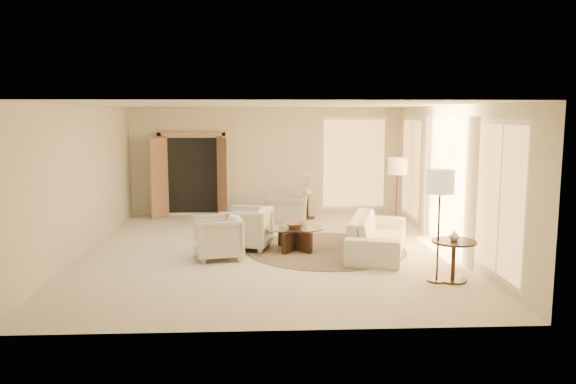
{
  "coord_description": "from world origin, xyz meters",
  "views": [
    {
      "loc": [
        -0.13,
        -10.58,
        2.64
      ],
      "look_at": [
        0.4,
        0.4,
        1.1
      ],
      "focal_mm": 35.0,
      "sensor_mm": 36.0,
      "label": 1
    }
  ],
  "objects_px": {
    "floor_lamp_near": "(398,170)",
    "bowl": "(295,225)",
    "coffee_table": "(295,236)",
    "armchair_left": "(247,226)",
    "side_vase": "(308,191)",
    "end_table": "(454,254)",
    "floor_lamp_far": "(440,187)",
    "end_vase": "(454,236)",
    "armchair_right": "(218,235)",
    "accent_chair": "(286,205)",
    "sofa": "(378,235)",
    "side_table": "(308,205)"
  },
  "relations": [
    {
      "from": "coffee_table",
      "to": "armchair_left",
      "type": "bearing_deg",
      "value": 168.43
    },
    {
      "from": "floor_lamp_near",
      "to": "side_vase",
      "type": "relative_size",
      "value": 6.46
    },
    {
      "from": "floor_lamp_near",
      "to": "side_vase",
      "type": "bearing_deg",
      "value": 130.39
    },
    {
      "from": "armchair_left",
      "to": "end_table",
      "type": "height_order",
      "value": "armchair_left"
    },
    {
      "from": "side_vase",
      "to": "sofa",
      "type": "bearing_deg",
      "value": -74.03
    },
    {
      "from": "side_table",
      "to": "floor_lamp_near",
      "type": "height_order",
      "value": "floor_lamp_near"
    },
    {
      "from": "floor_lamp_near",
      "to": "bowl",
      "type": "xyz_separation_m",
      "value": [
        -2.29,
        -1.25,
        -0.95
      ]
    },
    {
      "from": "bowl",
      "to": "sofa",
      "type": "bearing_deg",
      "value": -10.7
    },
    {
      "from": "armchair_left",
      "to": "bowl",
      "type": "bearing_deg",
      "value": 92.0
    },
    {
      "from": "side_table",
      "to": "armchair_right",
      "type": "bearing_deg",
      "value": -116.91
    },
    {
      "from": "armchair_right",
      "to": "side_vase",
      "type": "relative_size",
      "value": 3.27
    },
    {
      "from": "floor_lamp_far",
      "to": "end_table",
      "type": "bearing_deg",
      "value": -0.94
    },
    {
      "from": "floor_lamp_near",
      "to": "floor_lamp_far",
      "type": "distance_m",
      "value": 3.41
    },
    {
      "from": "end_table",
      "to": "end_vase",
      "type": "xyz_separation_m",
      "value": [
        -0.0,
        0.0,
        0.28
      ]
    },
    {
      "from": "floor_lamp_far",
      "to": "end_vase",
      "type": "xyz_separation_m",
      "value": [
        0.26,
        -0.0,
        -0.78
      ]
    },
    {
      "from": "end_table",
      "to": "side_table",
      "type": "xyz_separation_m",
      "value": [
        -1.86,
        5.49,
        -0.11
      ]
    },
    {
      "from": "armchair_left",
      "to": "armchair_right",
      "type": "xyz_separation_m",
      "value": [
        -0.51,
        -0.74,
        -0.02
      ]
    },
    {
      "from": "armchair_left",
      "to": "accent_chair",
      "type": "height_order",
      "value": "armchair_left"
    },
    {
      "from": "armchair_left",
      "to": "floor_lamp_far",
      "type": "bearing_deg",
      "value": 66.12
    },
    {
      "from": "sofa",
      "to": "armchair_right",
      "type": "xyz_separation_m",
      "value": [
        -3.01,
        -0.26,
        0.07
      ]
    },
    {
      "from": "side_table",
      "to": "accent_chair",
      "type": "bearing_deg",
      "value": -137.6
    },
    {
      "from": "sofa",
      "to": "armchair_right",
      "type": "height_order",
      "value": "armchair_right"
    },
    {
      "from": "coffee_table",
      "to": "side_table",
      "type": "xyz_separation_m",
      "value": [
        0.52,
        3.33,
        0.06
      ]
    },
    {
      "from": "armchair_left",
      "to": "armchair_right",
      "type": "bearing_deg",
      "value": -20.92
    },
    {
      "from": "coffee_table",
      "to": "side_table",
      "type": "height_order",
      "value": "side_table"
    },
    {
      "from": "floor_lamp_far",
      "to": "bowl",
      "type": "height_order",
      "value": "floor_lamp_far"
    },
    {
      "from": "side_table",
      "to": "armchair_left",
      "type": "bearing_deg",
      "value": -114.94
    },
    {
      "from": "armchair_left",
      "to": "side_vase",
      "type": "distance_m",
      "value": 3.47
    },
    {
      "from": "floor_lamp_near",
      "to": "end_vase",
      "type": "relative_size",
      "value": 10.26
    },
    {
      "from": "armchair_right",
      "to": "coffee_table",
      "type": "height_order",
      "value": "armchair_right"
    },
    {
      "from": "armchair_left",
      "to": "floor_lamp_near",
      "type": "relative_size",
      "value": 0.53
    },
    {
      "from": "sofa",
      "to": "coffee_table",
      "type": "height_order",
      "value": "sofa"
    },
    {
      "from": "side_table",
      "to": "end_vase",
      "type": "height_order",
      "value": "end_vase"
    },
    {
      "from": "accent_chair",
      "to": "side_vase",
      "type": "bearing_deg",
      "value": -128.79
    },
    {
      "from": "end_table",
      "to": "floor_lamp_far",
      "type": "bearing_deg",
      "value": 179.06
    },
    {
      "from": "end_table",
      "to": "floor_lamp_near",
      "type": "relative_size",
      "value": 0.41
    },
    {
      "from": "side_table",
      "to": "side_vase",
      "type": "xyz_separation_m",
      "value": [
        0.0,
        0.0,
        0.35
      ]
    },
    {
      "from": "bowl",
      "to": "end_vase",
      "type": "bearing_deg",
      "value": -42.19
    },
    {
      "from": "end_table",
      "to": "floor_lamp_far",
      "type": "distance_m",
      "value": 1.09
    },
    {
      "from": "sofa",
      "to": "bowl",
      "type": "bearing_deg",
      "value": 95.74
    },
    {
      "from": "armchair_right",
      "to": "floor_lamp_far",
      "type": "distance_m",
      "value": 4.06
    },
    {
      "from": "bowl",
      "to": "armchair_right",
      "type": "bearing_deg",
      "value": -159.17
    },
    {
      "from": "armchair_left",
      "to": "end_table",
      "type": "relative_size",
      "value": 1.29
    },
    {
      "from": "armchair_left",
      "to": "accent_chair",
      "type": "xyz_separation_m",
      "value": [
        0.89,
        2.62,
        -0.02
      ]
    },
    {
      "from": "armchair_right",
      "to": "bowl",
      "type": "relative_size",
      "value": 2.34
    },
    {
      "from": "armchair_right",
      "to": "end_table",
      "type": "bearing_deg",
      "value": 55.15
    },
    {
      "from": "armchair_left",
      "to": "bowl",
      "type": "height_order",
      "value": "armchair_left"
    },
    {
      "from": "armchair_right",
      "to": "floor_lamp_near",
      "type": "relative_size",
      "value": 0.51
    },
    {
      "from": "bowl",
      "to": "side_vase",
      "type": "relative_size",
      "value": 1.4
    },
    {
      "from": "end_table",
      "to": "side_table",
      "type": "height_order",
      "value": "end_table"
    }
  ]
}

